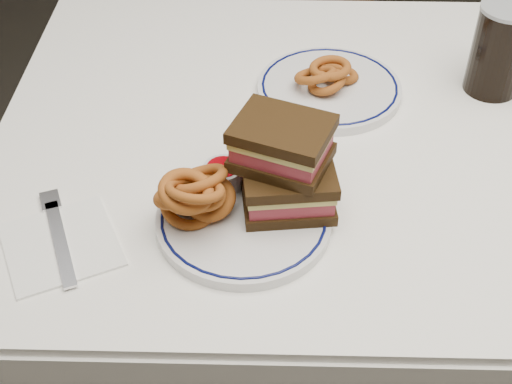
{
  "coord_description": "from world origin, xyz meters",
  "views": [
    {
      "loc": [
        -0.2,
        -0.91,
        1.44
      ],
      "look_at": [
        -0.21,
        -0.22,
        0.81
      ],
      "focal_mm": 50.0,
      "sensor_mm": 36.0,
      "label": 1
    }
  ],
  "objects_px": {
    "reuben_sandwich": "(285,166)",
    "beer_mug": "(502,49)",
    "main_plate": "(244,220)",
    "far_plate": "(329,88)",
    "chair_far": "(303,60)"
  },
  "relations": [
    {
      "from": "main_plate",
      "to": "chair_far",
      "type": "bearing_deg",
      "value": 82.65
    },
    {
      "from": "reuben_sandwich",
      "to": "beer_mug",
      "type": "height_order",
      "value": "beer_mug"
    },
    {
      "from": "reuben_sandwich",
      "to": "far_plate",
      "type": "bearing_deg",
      "value": 74.76
    },
    {
      "from": "chair_far",
      "to": "far_plate",
      "type": "xyz_separation_m",
      "value": [
        0.02,
        -0.58,
        0.31
      ]
    },
    {
      "from": "reuben_sandwich",
      "to": "far_plate",
      "type": "relative_size",
      "value": 0.63
    },
    {
      "from": "reuben_sandwich",
      "to": "beer_mug",
      "type": "xyz_separation_m",
      "value": [
        0.36,
        0.31,
        -0.0
      ]
    },
    {
      "from": "main_plate",
      "to": "reuben_sandwich",
      "type": "xyz_separation_m",
      "value": [
        0.05,
        0.03,
        0.07
      ]
    },
    {
      "from": "chair_far",
      "to": "beer_mug",
      "type": "relative_size",
      "value": 5.43
    },
    {
      "from": "main_plate",
      "to": "beer_mug",
      "type": "distance_m",
      "value": 0.54
    },
    {
      "from": "beer_mug",
      "to": "far_plate",
      "type": "height_order",
      "value": "beer_mug"
    },
    {
      "from": "chair_far",
      "to": "beer_mug",
      "type": "xyz_separation_m",
      "value": [
        0.29,
        -0.57,
        0.38
      ]
    },
    {
      "from": "main_plate",
      "to": "beer_mug",
      "type": "bearing_deg",
      "value": 39.44
    },
    {
      "from": "far_plate",
      "to": "beer_mug",
      "type": "bearing_deg",
      "value": 3.81
    },
    {
      "from": "reuben_sandwich",
      "to": "beer_mug",
      "type": "bearing_deg",
      "value": 40.61
    },
    {
      "from": "chair_far",
      "to": "main_plate",
      "type": "relative_size",
      "value": 3.47
    }
  ]
}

